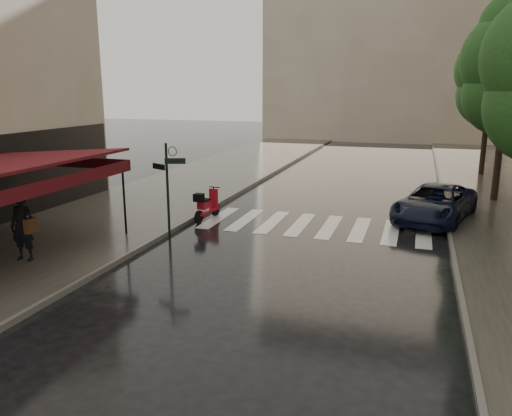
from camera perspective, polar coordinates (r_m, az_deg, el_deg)
The scene contains 12 objects.
ground at distance 13.42m, azimuth -11.22°, elevation -7.48°, with size 120.00×120.00×0.00m, color black.
sidewalk_near at distance 25.72m, azimuth -7.08°, elevation 2.89°, with size 6.00×60.00×0.12m, color #38332D.
curb_near at distance 24.59m, azimuth -0.62°, elevation 2.55°, with size 0.12×60.00×0.16m, color #595651.
curb_far at distance 23.39m, azimuth 20.53°, elevation 1.11°, with size 0.12×60.00×0.16m, color #595651.
crosswalk at distance 17.84m, azimuth 6.74°, elevation -2.00°, with size 7.85×3.20×0.01m.
signpost at distance 16.02m, azimuth -10.07°, elevation 2.81°, with size 1.17×0.29×3.10m.
backdrop_building at distance 49.27m, azimuth 14.93°, elevation 19.19°, with size 22.00×6.00×20.00m, color tan.
tree_mid at distance 23.13m, azimuth 26.92°, elevation 14.19°, with size 3.80×3.80×8.34m.
tree_far at distance 30.09m, azimuth 25.31°, elevation 13.60°, with size 3.80×3.80×8.16m.
pedestrian_with_umbrella at distance 14.87m, azimuth -25.43°, elevation 0.89°, with size 1.21×1.23×2.59m.
scooter at distance 18.49m, azimuth -5.68°, elevation 0.24°, with size 0.54×1.73×1.14m.
parked_car at distance 19.36m, azimuth 19.76°, elevation 0.51°, with size 2.20×4.76×1.32m, color black.
Camera 1 is at (6.25, -10.88, 4.74)m, focal length 35.00 mm.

